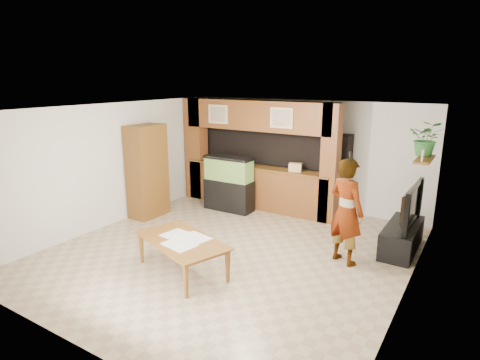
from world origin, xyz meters
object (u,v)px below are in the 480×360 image
Objects in this scene: aquarium at (229,184)px; television at (405,205)px; pantry_cabinet at (147,171)px; dining_table at (181,256)px; person at (346,211)px.

aquarium reaches higher than television.
aquarium is 0.96× the size of television.
pantry_cabinet reaches higher than dining_table.
pantry_cabinet is 3.15m from dining_table.
aquarium is 3.32m from dining_table.
aquarium is 0.80× the size of dining_table.
person is (-0.76, -1.05, 0.04)m from television.
aquarium is at bearing 1.62° from person.
television is at bearing -4.35° from aquarium.
television is 0.74× the size of person.
television is (5.35, 1.06, -0.17)m from pantry_cabinet.
person is 1.13× the size of dining_table.
television is at bearing 11.18° from pantry_cabinet.
television is at bearing -102.45° from person.
dining_table is (2.47, -1.80, -0.76)m from pantry_cabinet.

